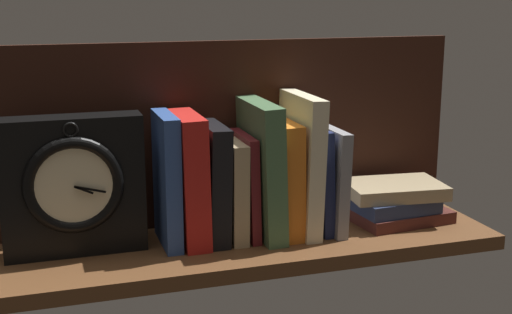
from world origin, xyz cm
name	(u,v)px	position (x,y,z in cm)	size (l,w,h in cm)	color
ground_plane	(246,247)	(0.00, 0.00, -1.25)	(86.99, 23.82, 2.50)	brown
back_panel	(228,133)	(0.00, 11.31, 16.51)	(86.99, 1.20, 33.02)	black
book_blue_modern	(167,180)	(-12.97, 2.41, 11.07)	(2.65, 12.44, 22.13)	#2D4C8E
book_red_requiem	(189,179)	(-9.28, 2.41, 10.93)	(4.14, 13.70, 21.86)	red
book_black_skeptic	(213,183)	(-5.19, 2.41, 9.96)	(3.42, 12.66, 19.92)	black
book_tan_shortstories	(232,189)	(-1.85, 2.41, 8.54)	(2.67, 12.54, 17.08)	tan
book_maroon_dawkins	(245,185)	(0.59, 2.41, 8.97)	(1.60, 12.23, 17.93)	maroon
book_green_romantic	(261,169)	(3.47, 2.41, 11.66)	(3.55, 16.60, 23.31)	#476B44
book_orange_pandolfini	(282,177)	(7.23, 2.41, 9.97)	(3.38, 14.52, 19.93)	orange
book_cream_twain	(300,163)	(10.67, 2.41, 12.10)	(2.91, 16.03, 24.19)	beige
book_navy_bierce	(315,178)	(13.43, 2.41, 9.28)	(2.00, 13.43, 18.55)	#192147
book_gray_chess	(327,177)	(15.73, 2.41, 9.17)	(2.01, 15.94, 18.34)	gray
framed_clock	(73,186)	(-28.02, 2.57, 11.36)	(22.44, 7.15, 22.44)	black
book_stack_side	(395,202)	(29.04, 1.27, 3.70)	(19.46, 13.61, 7.27)	#471E19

